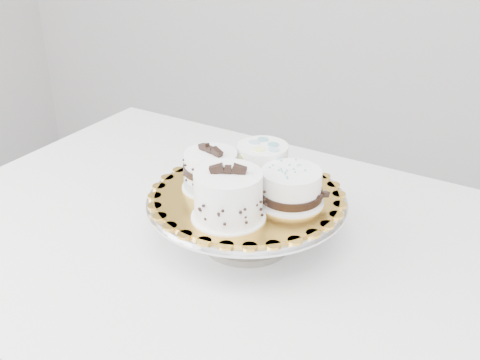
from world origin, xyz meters
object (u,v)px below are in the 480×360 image
at_px(cake_dots, 262,162).
at_px(cake_ribbon, 291,188).
at_px(table, 249,277).
at_px(cake_board, 247,195).
at_px(cake_swirl, 228,197).
at_px(cake_stand, 247,211).
at_px(cake_banded, 211,172).

height_order(cake_dots, cake_ribbon, cake_dots).
distance_m(table, cake_board, 0.17).
distance_m(cake_board, cake_swirl, 0.09).
xyz_separation_m(table, cake_stand, (-0.00, -0.00, 0.14)).
bearing_deg(cake_ribbon, cake_dots, 167.88).
distance_m(cake_banded, cake_ribbon, 0.14).
bearing_deg(cake_stand, cake_dots, 88.60).
relative_size(cake_stand, cake_ribbon, 2.60).
bearing_deg(cake_stand, cake_ribbon, 4.45).
bearing_deg(cake_stand, table, 0.01).
height_order(table, cake_banded, cake_banded).
xyz_separation_m(cake_stand, cake_swirl, (0.00, -0.08, 0.07)).
height_order(cake_stand, cake_board, cake_board).
distance_m(cake_banded, cake_dots, 0.09).
bearing_deg(cake_dots, cake_board, -103.11).
distance_m(cake_stand, cake_board, 0.03).
height_order(cake_swirl, cake_dots, cake_swirl).
height_order(cake_banded, cake_ribbon, cake_banded).
bearing_deg(cake_ribbon, cake_banded, -151.80).
distance_m(table, cake_dots, 0.21).
distance_m(table, cake_swirl, 0.22).
bearing_deg(cake_banded, cake_stand, 23.54).
bearing_deg(table, cake_board, -173.42).
height_order(cake_board, cake_dots, cake_dots).
distance_m(cake_stand, cake_swirl, 0.11).
relative_size(cake_board, cake_dots, 2.81).
bearing_deg(cake_banded, table, 23.37).
bearing_deg(cake_board, table, 0.01).
relative_size(cake_board, cake_swirl, 2.25).
distance_m(cake_swirl, cake_banded, 0.10).
distance_m(cake_stand, cake_banded, 0.09).
bearing_deg(cake_dots, cake_swirl, -100.67).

